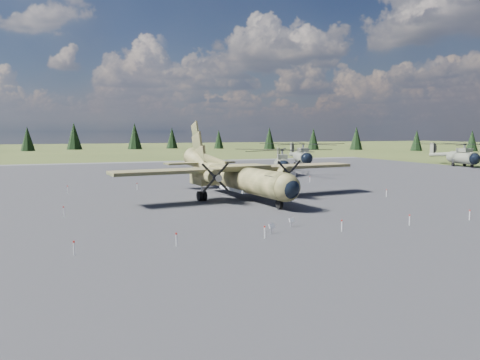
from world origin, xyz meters
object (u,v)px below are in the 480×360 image
object	(u,v)px
transport_plane	(236,174)
helicopter_mid	(303,150)
helicopter_far	(463,150)
helicopter_near	(282,157)

from	to	relation	value
transport_plane	helicopter_mid	world-z (taller)	transport_plane
helicopter_far	transport_plane	bearing A→B (deg)	-145.62
helicopter_mid	helicopter_far	size ratio (longest dim) A/B	1.02
transport_plane	helicopter_far	size ratio (longest dim) A/B	1.18
transport_plane	helicopter_near	distance (m)	26.82
helicopter_mid	helicopter_far	xyz separation A→B (m)	(29.85, -12.66, -0.02)
helicopter_near	helicopter_mid	size ratio (longest dim) A/B	0.93
transport_plane	helicopter_mid	distance (m)	47.97
helicopter_mid	helicopter_near	bearing A→B (deg)	-112.56
transport_plane	helicopter_mid	size ratio (longest dim) A/B	1.16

